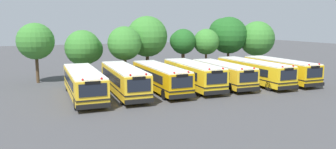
% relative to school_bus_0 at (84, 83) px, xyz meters
% --- Properties ---
extents(ground_plane, '(160.00, 160.00, 0.00)m').
position_rel_school_bus_0_xyz_m(ground_plane, '(11.11, 0.27, -1.40)').
color(ground_plane, '#424244').
extents(school_bus_0, '(2.71, 11.26, 2.65)m').
position_rel_school_bus_0_xyz_m(school_bus_0, '(0.00, 0.00, 0.00)').
color(school_bus_0, yellow).
rests_on(school_bus_0, ground_plane).
extents(school_bus_1, '(2.68, 10.95, 2.74)m').
position_rel_school_bus_0_xyz_m(school_bus_1, '(3.73, 0.03, 0.04)').
color(school_bus_1, yellow).
rests_on(school_bus_1, ground_plane).
extents(school_bus_2, '(2.49, 10.80, 2.65)m').
position_rel_school_bus_0_xyz_m(school_bus_2, '(7.51, 0.35, -0.00)').
color(school_bus_2, '#EAA80C').
rests_on(school_bus_2, ground_plane).
extents(school_bus_3, '(2.80, 10.42, 2.74)m').
position_rel_school_bus_0_xyz_m(school_bus_3, '(11.17, 0.37, 0.04)').
color(school_bus_3, yellow).
rests_on(school_bus_3, ground_plane).
extents(school_bus_4, '(2.77, 10.14, 2.57)m').
position_rel_school_bus_0_xyz_m(school_bus_4, '(14.69, 0.33, -0.05)').
color(school_bus_4, yellow).
rests_on(school_bus_4, ground_plane).
extents(school_bus_5, '(2.54, 11.25, 2.66)m').
position_rel_school_bus_0_xyz_m(school_bus_5, '(18.61, 0.17, 0.01)').
color(school_bus_5, yellow).
rests_on(school_bus_5, ground_plane).
extents(school_bus_6, '(2.69, 10.69, 2.68)m').
position_rel_school_bus_0_xyz_m(school_bus_6, '(22.20, 0.00, 0.01)').
color(school_bus_6, yellow).
rests_on(school_bus_6, ground_plane).
extents(tree_0, '(4.10, 4.10, 6.76)m').
position_rel_school_bus_0_xyz_m(tree_0, '(-3.71, 9.82, 3.35)').
color(tree_0, '#4C3823').
rests_on(tree_0, ground_plane).
extents(tree_1, '(4.50, 4.19, 5.94)m').
position_rel_school_bus_0_xyz_m(tree_1, '(1.61, 9.82, 2.36)').
color(tree_1, '#4C3823').
rests_on(tree_1, ground_plane).
extents(tree_2, '(4.01, 4.01, 6.37)m').
position_rel_school_bus_0_xyz_m(tree_2, '(6.07, 7.97, 2.91)').
color(tree_2, '#4C3823').
rests_on(tree_2, ground_plane).
extents(tree_3, '(5.20, 5.20, 7.64)m').
position_rel_school_bus_0_xyz_m(tree_3, '(9.37, 10.16, 3.67)').
color(tree_3, '#4C3823').
rests_on(tree_3, ground_plane).
extents(tree_4, '(3.38, 3.30, 6.00)m').
position_rel_school_bus_0_xyz_m(tree_4, '(13.99, 9.22, 2.94)').
color(tree_4, '#4C3823').
rests_on(tree_4, ground_plane).
extents(tree_5, '(3.42, 3.42, 6.00)m').
position_rel_school_bus_0_xyz_m(tree_5, '(17.23, 8.60, 2.87)').
color(tree_5, '#4C3823').
rests_on(tree_5, ground_plane).
extents(tree_6, '(5.26, 5.16, 7.63)m').
position_rel_school_bus_0_xyz_m(tree_6, '(21.28, 9.94, 3.79)').
color(tree_6, '#4C3823').
rests_on(tree_6, ground_plane).
extents(tree_7, '(4.93, 4.93, 7.03)m').
position_rel_school_bus_0_xyz_m(tree_7, '(25.35, 8.59, 3.13)').
color(tree_7, '#4C3823').
rests_on(tree_7, ground_plane).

